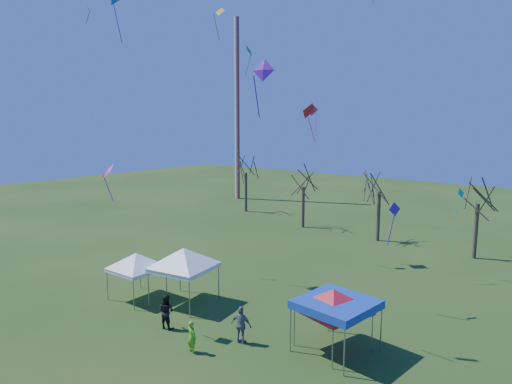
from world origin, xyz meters
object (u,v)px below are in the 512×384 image
at_px(tent_red, 334,293).
at_px(tent_blue, 336,305).
at_px(person_green, 192,337).
at_px(person_dark, 166,311).
at_px(tree_1, 304,172).
at_px(tent_white_mid, 184,252).
at_px(tree_2, 380,173).
at_px(person_grey, 241,325).
at_px(tree_3, 479,184).
at_px(tent_white_west, 136,256).
at_px(radio_mast, 237,110).
at_px(tree_0, 246,159).

xyz_separation_m(tent_red, tent_blue, (0.24, -0.13, -0.46)).
distance_m(person_green, person_dark, 3.12).
xyz_separation_m(tree_1, tent_white_mid, (5.52, -21.57, -2.57)).
distance_m(tree_2, tent_blue, 22.31).
distance_m(tent_white_mid, person_grey, 6.59).
relative_size(tree_3, person_green, 5.00).
bearing_deg(tent_white_west, tent_white_mid, 24.90).
relative_size(radio_mast, tent_white_mid, 5.61).
distance_m(tent_white_mid, tent_blue, 10.06).
relative_size(tent_white_mid, tent_red, 1.17).
bearing_deg(tree_3, radio_mast, 163.69).
bearing_deg(tree_2, radio_mast, 159.43).
height_order(tree_0, tent_white_mid, tree_0).
relative_size(tent_white_west, person_green, 2.42).
xyz_separation_m(radio_mast, tent_white_mid, (22.75, -30.92, -9.28)).
xyz_separation_m(tree_3, person_dark, (-9.52, -23.86, -5.14)).
bearing_deg(tree_1, tent_blue, -53.56).
xyz_separation_m(tent_white_mid, person_dark, (1.76, -2.89, -2.29)).
xyz_separation_m(tree_0, person_green, (20.33, -28.14, -5.70)).
xyz_separation_m(tent_white_west, tent_white_mid, (2.85, 1.33, 0.50)).
height_order(person_grey, person_dark, person_grey).
distance_m(tent_blue, person_green, 7.03).
relative_size(tree_3, tent_blue, 2.19).
bearing_deg(tree_1, tree_0, 164.82).
distance_m(tree_2, tent_white_west, 23.61).
bearing_deg(tent_white_west, tree_3, 57.62).
bearing_deg(tree_0, tree_1, -15.18).
relative_size(tent_white_west, tent_white_mid, 0.86).
bearing_deg(person_green, tree_2, -75.80).
bearing_deg(tent_white_mid, tent_blue, 3.01).
bearing_deg(person_grey, tent_red, -159.95).
bearing_deg(tree_1, tent_white_west, -83.36).
relative_size(tree_0, tent_red, 2.21).
distance_m(tent_red, person_grey, 4.85).
bearing_deg(tent_blue, tree_2, 108.96).
height_order(tent_white_mid, tent_blue, tent_white_mid).
bearing_deg(tree_3, tent_blue, -93.54).
relative_size(tree_1, person_green, 4.77).
xyz_separation_m(tree_0, tree_1, (10.08, -2.73, -0.70)).
bearing_deg(tent_blue, tent_white_mid, -176.99).
relative_size(tree_2, person_grey, 4.32).
height_order(tent_white_west, tent_white_mid, tent_white_mid).
height_order(tent_red, person_grey, tent_red).
relative_size(tree_0, tent_white_west, 2.20).
bearing_deg(radio_mast, tent_blue, -42.85).
xyz_separation_m(tent_blue, person_green, (-5.29, -4.37, -1.57)).
distance_m(tree_1, tent_white_mid, 22.41).
bearing_deg(tent_white_mid, tree_1, 104.36).
relative_size(tree_2, tree_3, 1.03).
bearing_deg(person_dark, tree_2, -102.52).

